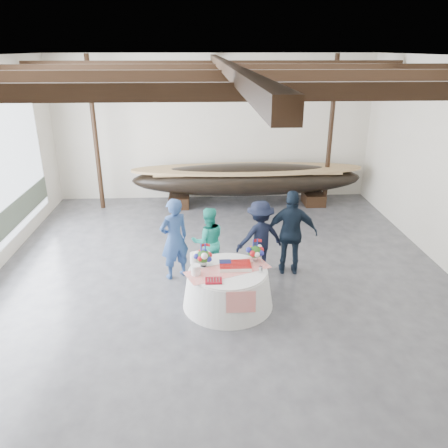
{
  "coord_description": "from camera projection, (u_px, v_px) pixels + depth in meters",
  "views": [
    {
      "loc": [
        -0.4,
        -7.91,
        4.65
      ],
      "look_at": [
        0.06,
        0.78,
        1.12
      ],
      "focal_mm": 35.0,
      "sensor_mm": 36.0,
      "label": 1
    }
  ],
  "objects": [
    {
      "name": "guest_man_left",
      "position": [
        260.0,
        237.0,
        9.49
      ],
      "size": [
        1.19,
        0.88,
        1.64
      ],
      "primitive_type": "imported",
      "rotation": [
        0.0,
        0.0,
        3.42
      ],
      "color": "black",
      "rests_on": "ground"
    },
    {
      "name": "guest_woman_blue",
      "position": [
        174.0,
        239.0,
        9.21
      ],
      "size": [
        0.78,
        0.7,
        1.8
      ],
      "primitive_type": "imported",
      "rotation": [
        0.0,
        0.0,
        3.67
      ],
      "color": "navy",
      "rests_on": "ground"
    },
    {
      "name": "guest_woman_teal",
      "position": [
        208.0,
        241.0,
        9.44
      ],
      "size": [
        0.83,
        0.7,
        1.52
      ],
      "primitive_type": "imported",
      "rotation": [
        0.0,
        0.0,
        3.32
      ],
      "color": "#22AF98",
      "rests_on": "ground"
    },
    {
      "name": "pavilion_structure",
      "position": [
        221.0,
        84.0,
        8.38
      ],
      "size": [
        9.8,
        11.76,
        4.5
      ],
      "color": "black",
      "rests_on": "ground"
    },
    {
      "name": "banquet_table",
      "position": [
        228.0,
        287.0,
        8.38
      ],
      "size": [
        1.74,
        1.74,
        0.75
      ],
      "color": "silver",
      "rests_on": "ground"
    },
    {
      "name": "wall_back",
      "position": [
        213.0,
        129.0,
        13.8
      ],
      "size": [
        10.0,
        0.02,
        4.5
      ],
      "primitive_type": "cube",
      "color": "silver",
      "rests_on": "ground"
    },
    {
      "name": "tabletop_items",
      "position": [
        226.0,
        258.0,
        8.35
      ],
      "size": [
        1.7,
        1.13,
        0.4
      ],
      "color": "red",
      "rests_on": "banquet_table"
    },
    {
      "name": "ceiling",
      "position": [
        223.0,
        57.0,
        7.4
      ],
      "size": [
        10.0,
        12.0,
        0.01
      ],
      "primitive_type": "cube",
      "color": "white",
      "rests_on": "wall_back"
    },
    {
      "name": "guest_man_right",
      "position": [
        291.0,
        233.0,
        9.38
      ],
      "size": [
        1.16,
        0.6,
        1.89
      ],
      "primitive_type": "imported",
      "rotation": [
        0.0,
        0.0,
        3.02
      ],
      "color": "black",
      "rests_on": "ground"
    },
    {
      "name": "longboat_display",
      "position": [
        247.0,
        179.0,
        13.54
      ],
      "size": [
        7.12,
        1.42,
        1.33
      ],
      "color": "black",
      "rests_on": "ground"
    },
    {
      "name": "floor",
      "position": [
        223.0,
        288.0,
        9.09
      ],
      "size": [
        10.0,
        12.0,
        0.01
      ],
      "primitive_type": "cube",
      "color": "#3D3D42",
      "rests_on": "ground"
    }
  ]
}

